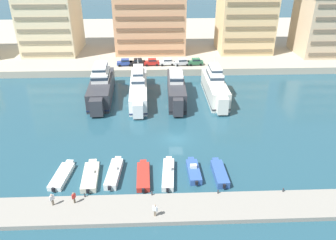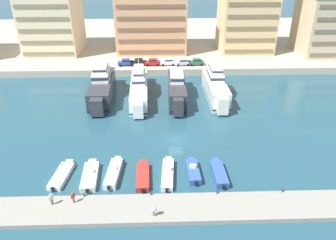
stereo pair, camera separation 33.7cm
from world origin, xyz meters
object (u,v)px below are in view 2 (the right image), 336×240
Objects in this scene: motorboat_white_far_left at (62,175)px; motorboat_white_center at (168,174)px; car_black_left at (138,62)px; motorboat_blue_mid_right at (219,173)px; yacht_charcoal_far_left at (102,86)px; pedestrian_near_edge at (51,198)px; yacht_charcoal_mid_left at (177,89)px; motorboat_cream_left at (90,176)px; car_green_center_right at (196,62)px; pedestrian_far_side at (154,209)px; yacht_white_left at (139,87)px; motorboat_white_mid_left at (114,173)px; yacht_ivory_center_left at (215,86)px; pedestrian_mid_deck at (73,196)px; car_silver_center at (183,62)px; car_red_mid_left at (153,62)px; car_blue_far_left at (126,62)px; motorboat_blue_center_right at (193,171)px; car_white_center_left at (168,62)px; motorboat_red_center_left at (143,176)px.

motorboat_white_center is (15.45, -0.27, 0.09)m from motorboat_white_far_left.
motorboat_blue_mid_right is at bearing -73.48° from car_black_left.
yacht_charcoal_far_left is 35.79m from pedestrian_near_edge.
yacht_charcoal_mid_left is 31.38m from motorboat_cream_left.
yacht_charcoal_mid_left is at bearing 63.13° from motorboat_cream_left.
car_green_center_right is 55.74m from pedestrian_far_side.
pedestrian_far_side is at bearing -138.37° from motorboat_blue_mid_right.
yacht_white_left reaches higher than motorboat_white_mid_left.
yacht_white_left is at bearing 176.86° from yacht_ivory_center_left.
car_green_center_right reaches higher than motorboat_white_center.
pedestrian_far_side reaches higher than motorboat_white_center.
car_black_left reaches higher than pedestrian_mid_deck.
car_silver_center is (5.50, 45.75, 2.32)m from motorboat_white_center.
yacht_charcoal_far_left is 29.80m from motorboat_cream_left.
yacht_charcoal_mid_left reaches higher than pedestrian_mid_deck.
car_red_mid_left is at bearing 177.52° from car_silver_center.
motorboat_cream_left is 4.28× the size of pedestrian_far_side.
motorboat_cream_left is at bearing -91.92° from car_blue_far_left.
pedestrian_near_edge reaches higher than motorboat_blue_center_right.
car_green_center_right is at bearing 83.21° from motorboat_blue_center_right.
yacht_white_left reaches higher than car_white_center_left.
yacht_charcoal_far_left reaches higher than car_blue_far_left.
yacht_ivory_center_left is 3.06× the size of motorboat_blue_center_right.
motorboat_cream_left is (-14.16, -27.93, -1.97)m from yacht_charcoal_mid_left.
motorboat_cream_left is at bearing -105.55° from car_white_center_left.
pedestrian_near_edge is at bearing -104.95° from yacht_white_left.
motorboat_blue_mid_right is at bearing -69.67° from car_blue_far_left.
pedestrian_far_side is (7.77, -54.84, -1.08)m from car_blue_far_left.
motorboat_white_mid_left is at bearing -101.72° from car_white_center_left.
yacht_white_left is 5.40× the size of car_blue_far_left.
car_blue_far_left is at bearing 76.57° from yacht_charcoal_far_left.
pedestrian_far_side is (-13.45, -37.14, -0.89)m from yacht_ivory_center_left.
motorboat_blue_mid_right is 20.58m from pedestrian_mid_deck.
motorboat_white_mid_left is 1.04× the size of motorboat_red_center_left.
pedestrian_mid_deck is (-4.37, -6.28, 1.10)m from motorboat_white_mid_left.
car_white_center_left is at bearing -0.33° from car_blue_far_left.
yacht_charcoal_far_left is 34.05m from motorboat_blue_center_right.
yacht_ivory_center_left is at bearing 62.27° from motorboat_red_center_left.
car_green_center_right is 2.39× the size of pedestrian_near_edge.
yacht_ivory_center_left is at bearing 82.04° from motorboat_blue_mid_right.
yacht_ivory_center_left reaches higher than car_green_center_right.
yacht_charcoal_mid_left is 2.54× the size of motorboat_white_mid_left.
yacht_white_left is 3.61× the size of motorboat_blue_center_right.
motorboat_blue_center_right is 3.79× the size of pedestrian_mid_deck.
motorboat_cream_left is at bearing 179.36° from motorboat_blue_mid_right.
pedestrian_far_side is at bearing -93.68° from car_white_center_left.
motorboat_red_center_left is 11.13m from motorboat_blue_mid_right.
yacht_ivory_center_left is at bearing -82.42° from car_green_center_right.
car_blue_far_left is at bearing 179.30° from car_green_center_right.
car_black_left is 7.91m from car_white_center_left.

